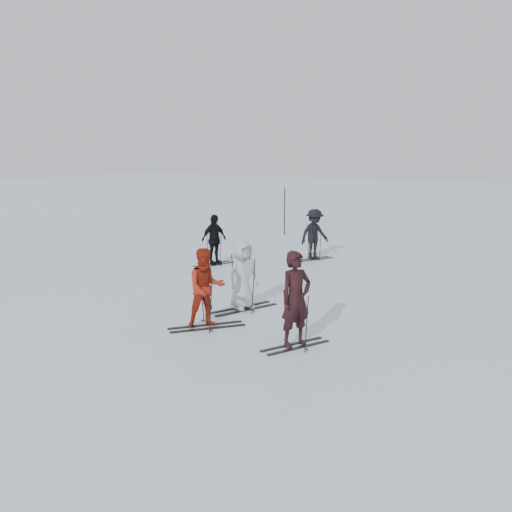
{
  "coord_description": "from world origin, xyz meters",
  "views": [
    {
      "loc": [
        8.07,
        -11.84,
        3.84
      ],
      "look_at": [
        0.0,
        1.0,
        1.0
      ],
      "focal_mm": 40.0,
      "sensor_mm": 36.0,
      "label": 1
    }
  ],
  "objects": [
    {
      "name": "skis_red",
      "position": [
        0.77,
        -2.26,
        0.63
      ],
      "size": [
        1.92,
        1.79,
        1.26
      ],
      "primitive_type": null,
      "rotation": [
        0.0,
        0.0,
        0.9
      ],
      "color": "black",
      "rests_on": "ground"
    },
    {
      "name": "skis_uphill_far",
      "position": [
        -0.76,
        6.09,
        0.57
      ],
      "size": [
        1.78,
        1.44,
        1.15
      ],
      "primitive_type": null,
      "rotation": [
        0.0,
        0.0,
        1.12
      ],
      "color": "black",
      "rests_on": "ground"
    },
    {
      "name": "skis_uphill_left",
      "position": [
        -3.2,
        3.43,
        0.58
      ],
      "size": [
        1.76,
        1.25,
        1.16
      ],
      "primitive_type": null,
      "rotation": [
        0.0,
        0.0,
        1.29
      ],
      "color": "black",
      "rests_on": "ground"
    },
    {
      "name": "piste_marker",
      "position": [
        -4.62,
        10.8,
        1.08
      ],
      "size": [
        0.06,
        0.06,
        2.16
      ],
      "primitive_type": "cylinder",
      "rotation": [
        0.0,
        0.0,
        0.37
      ],
      "color": "black",
      "rests_on": "ground"
    },
    {
      "name": "skier_red",
      "position": [
        0.77,
        -2.26,
        0.86
      ],
      "size": [
        1.03,
        1.06,
        1.73
      ],
      "primitive_type": "imported",
      "rotation": [
        0.0,
        0.0,
        0.9
      ],
      "color": "#9C2311",
      "rests_on": "ground"
    },
    {
      "name": "skis_grey",
      "position": [
        0.65,
        -0.62,
        0.68
      ],
      "size": [
        2.09,
        1.58,
        1.36
      ],
      "primitive_type": null,
      "rotation": [
        0.0,
        0.0,
        1.21
      ],
      "color": "black",
      "rests_on": "ground"
    },
    {
      "name": "skier_uphill_far",
      "position": [
        -0.76,
        6.09,
        0.88
      ],
      "size": [
        1.08,
        1.31,
        1.76
      ],
      "primitive_type": "imported",
      "rotation": [
        0.0,
        0.0,
        1.12
      ],
      "color": "black",
      "rests_on": "ground"
    },
    {
      "name": "skis_near_dark",
      "position": [
        3.0,
        -2.32,
        0.56
      ],
      "size": [
        1.75,
        1.38,
        1.13
      ],
      "primitive_type": null,
      "rotation": [
        0.0,
        0.0,
        1.15
      ],
      "color": "black",
      "rests_on": "ground"
    },
    {
      "name": "skier_uphill_left",
      "position": [
        -3.2,
        3.43,
        0.84
      ],
      "size": [
        0.66,
        1.06,
        1.68
      ],
      "primitive_type": "imported",
      "rotation": [
        0.0,
        0.0,
        1.29
      ],
      "color": "black",
      "rests_on": "ground"
    },
    {
      "name": "skier_grey",
      "position": [
        0.65,
        -0.62,
        0.82
      ],
      "size": [
        0.78,
        0.94,
        1.65
      ],
      "primitive_type": "imported",
      "rotation": [
        0.0,
        0.0,
        1.21
      ],
      "color": "silver",
      "rests_on": "ground"
    },
    {
      "name": "ground",
      "position": [
        0.0,
        0.0,
        0.0
      ],
      "size": [
        120.0,
        120.0,
        0.0
      ],
      "primitive_type": "plane",
      "color": "silver",
      "rests_on": "ground"
    },
    {
      "name": "skier_near_dark",
      "position": [
        3.0,
        -2.32,
        0.94
      ],
      "size": [
        0.69,
        0.81,
        1.89
      ],
      "primitive_type": "imported",
      "rotation": [
        0.0,
        0.0,
        1.15
      ],
      "color": "black",
      "rests_on": "ground"
    }
  ]
}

